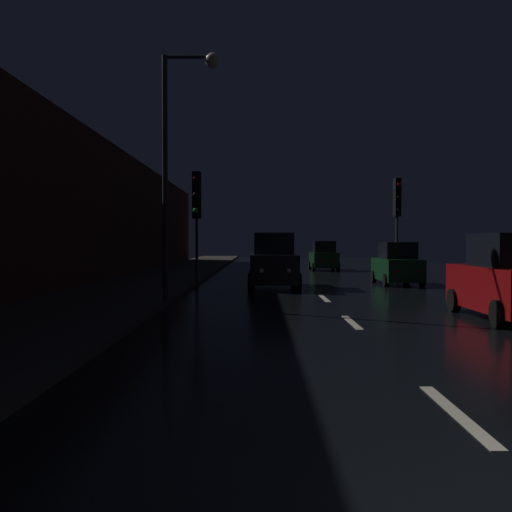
# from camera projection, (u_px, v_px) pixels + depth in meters

# --- Properties ---
(ground) EXTENTS (26.37, 84.00, 0.02)m
(ground) POSITION_uv_depth(u_px,v_px,m) (303.00, 280.00, 27.54)
(ground) COLOR black
(sidewalk_left) EXTENTS (4.40, 84.00, 0.15)m
(sidewalk_left) POSITION_uv_depth(u_px,v_px,m) (161.00, 278.00, 27.58)
(sidewalk_left) COLOR #38332B
(sidewalk_left) RESTS_ON ground
(building_facade_left) EXTENTS (0.80, 63.00, 6.61)m
(building_facade_left) POSITION_uv_depth(u_px,v_px,m) (86.00, 208.00, 24.02)
(building_facade_left) COLOR #472319
(building_facade_left) RESTS_ON ground
(lane_centerline) EXTENTS (0.16, 18.83, 0.01)m
(lane_centerline) POSITION_uv_depth(u_px,v_px,m) (339.00, 311.00, 14.99)
(lane_centerline) COLOR beige
(lane_centerline) RESTS_ON ground
(traffic_light_far_right) EXTENTS (0.36, 0.48, 5.02)m
(traffic_light_far_right) POSITION_uv_depth(u_px,v_px,m) (397.00, 206.00, 27.73)
(traffic_light_far_right) COLOR #38383A
(traffic_light_far_right) RESTS_ON ground
(traffic_light_far_left) EXTENTS (0.35, 0.48, 4.71)m
(traffic_light_far_left) POSITION_uv_depth(u_px,v_px,m) (197.00, 204.00, 22.71)
(traffic_light_far_left) COLOR #38383A
(traffic_light_far_left) RESTS_ON ground
(streetlamp_overhead) EXTENTS (1.70, 0.44, 7.34)m
(streetlamp_overhead) POSITION_uv_depth(u_px,v_px,m) (180.00, 139.00, 16.29)
(streetlamp_overhead) COLOR #2D2D30
(streetlamp_overhead) RESTS_ON ground
(car_approaching_headlights) EXTENTS (2.05, 4.43, 2.23)m
(car_approaching_headlights) POSITION_uv_depth(u_px,v_px,m) (274.00, 262.00, 22.96)
(car_approaching_headlights) COLOR black
(car_approaching_headlights) RESTS_ON ground
(car_distant_taillights) EXTENTS (1.77, 3.82, 1.93)m
(car_distant_taillights) POSITION_uv_depth(u_px,v_px,m) (324.00, 257.00, 36.98)
(car_distant_taillights) COLOR #0F3819
(car_distant_taillights) RESTS_ON ground
(car_parked_right_near) EXTENTS (1.89, 4.10, 2.06)m
(car_parked_right_near) POSITION_uv_depth(u_px,v_px,m) (510.00, 280.00, 13.43)
(car_parked_right_near) COLOR maroon
(car_parked_right_near) RESTS_ON ground
(car_parked_right_far) EXTENTS (1.70, 3.68, 1.85)m
(car_parked_right_far) POSITION_uv_depth(u_px,v_px,m) (397.00, 265.00, 24.50)
(car_parked_right_far) COLOR #0F3819
(car_parked_right_far) RESTS_ON ground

